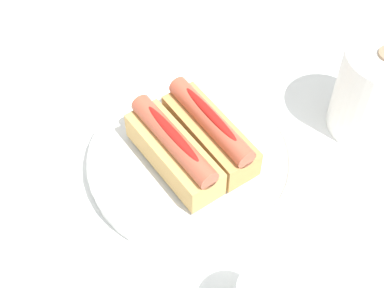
{
  "coord_description": "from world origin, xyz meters",
  "views": [
    {
      "loc": [
        0.42,
        -0.11,
        0.6
      ],
      "look_at": [
        -0.01,
        -0.01,
        0.05
      ],
      "focal_mm": 52.6,
      "sensor_mm": 36.0,
      "label": 1
    }
  ],
  "objects_px": {
    "serving_bowl": "(192,160)",
    "hotdog_back": "(210,131)",
    "hotdog_front": "(174,150)",
    "paper_towel_roll": "(377,92)"
  },
  "relations": [
    {
      "from": "serving_bowl",
      "to": "hotdog_back",
      "type": "relative_size",
      "value": 1.73
    },
    {
      "from": "hotdog_front",
      "to": "hotdog_back",
      "type": "bearing_deg",
      "value": 110.01
    },
    {
      "from": "serving_bowl",
      "to": "paper_towel_roll",
      "type": "xyz_separation_m",
      "value": [
        -0.01,
        0.26,
        0.05
      ]
    },
    {
      "from": "hotdog_back",
      "to": "serving_bowl",
      "type": "bearing_deg",
      "value": -69.99
    },
    {
      "from": "hotdog_front",
      "to": "paper_towel_roll",
      "type": "xyz_separation_m",
      "value": [
        -0.02,
        0.28,
        0.01
      ]
    },
    {
      "from": "hotdog_front",
      "to": "hotdog_back",
      "type": "distance_m",
      "value": 0.06
    },
    {
      "from": "serving_bowl",
      "to": "hotdog_back",
      "type": "distance_m",
      "value": 0.05
    },
    {
      "from": "serving_bowl",
      "to": "hotdog_front",
      "type": "bearing_deg",
      "value": -69.99
    },
    {
      "from": "serving_bowl",
      "to": "hotdog_front",
      "type": "height_order",
      "value": "hotdog_front"
    },
    {
      "from": "paper_towel_roll",
      "to": "hotdog_back",
      "type": "bearing_deg",
      "value": -88.67
    }
  ]
}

